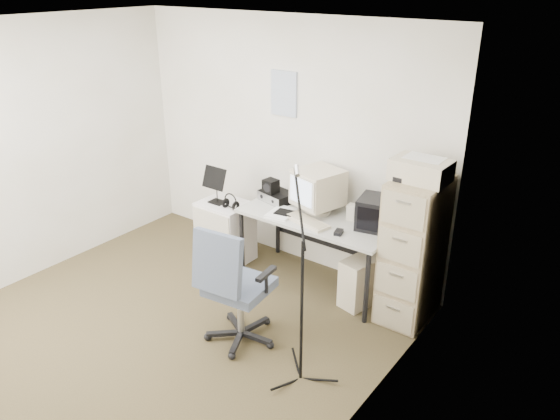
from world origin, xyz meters
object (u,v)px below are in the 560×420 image
Objects in this scene: office_chair at (240,284)px; side_cart at (226,231)px; filing_cabinet at (413,251)px; desk at (317,250)px.

office_chair is 1.44m from side_cart.
office_chair is (-0.98, -1.15, -0.12)m from filing_cabinet.
office_chair is (-0.03, -1.12, 0.16)m from desk.
desk reaches higher than side_cart.
side_cart is (-1.06, -0.14, -0.04)m from desk.
desk is 1.13m from office_chair.
side_cart is at bearing -172.30° from desk.
filing_cabinet is 1.52m from office_chair.
side_cart is at bearing -175.07° from filing_cabinet.
filing_cabinet is 0.87× the size of desk.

